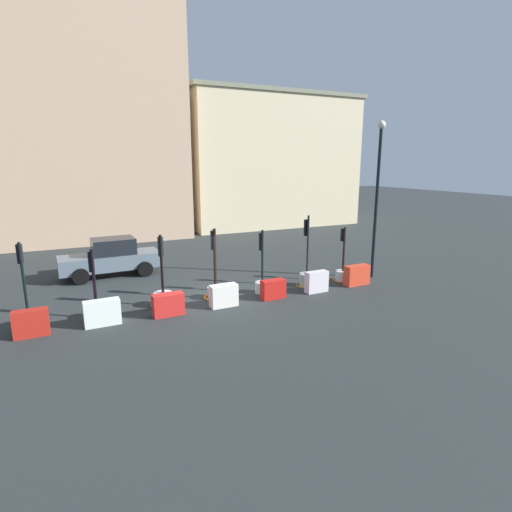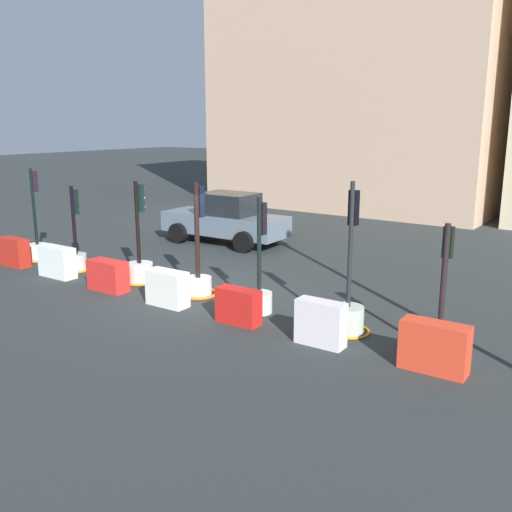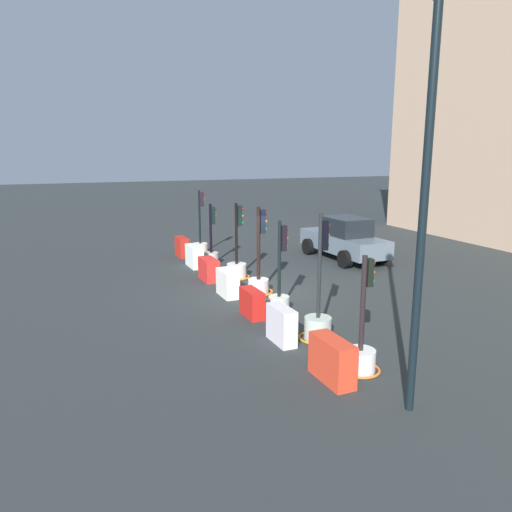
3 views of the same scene
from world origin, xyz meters
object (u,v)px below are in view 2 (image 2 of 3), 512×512
object	(u,v)px
construction_barrier_3	(167,288)
construction_barrier_4	(238,306)
traffic_light_2	(140,267)
traffic_light_3	(198,277)
traffic_light_0	(38,247)
construction_barrier_1	(57,262)
traffic_light_5	(348,309)
traffic_light_6	(440,333)
traffic_light_1	(76,255)
construction_barrier_5	(321,323)
traffic_light_4	(259,290)
construction_barrier_0	(14,252)
construction_barrier_6	(434,347)
construction_barrier_2	(108,276)
car_grey_saloon	(226,219)

from	to	relation	value
construction_barrier_3	construction_barrier_4	distance (m)	2.07
traffic_light_2	construction_barrier_3	size ratio (longest dim) A/B	2.61
traffic_light_3	construction_barrier_3	distance (m)	1.03
traffic_light_0	construction_barrier_1	xyz separation A→B (m)	(2.19, -0.85, 0.01)
traffic_light_2	traffic_light_3	size ratio (longest dim) A/B	0.97
traffic_light_2	construction_barrier_4	distance (m)	4.22
traffic_light_3	traffic_light_5	size ratio (longest dim) A/B	0.90
traffic_light_0	traffic_light_6	world-z (taller)	traffic_light_0
traffic_light_3	traffic_light_6	size ratio (longest dim) A/B	1.13
traffic_light_1	traffic_light_2	size ratio (longest dim) A/B	0.91
traffic_light_0	construction_barrier_5	world-z (taller)	traffic_light_0
traffic_light_2	construction_barrier_1	xyz separation A→B (m)	(-2.22, -0.98, 0.01)
traffic_light_4	construction_barrier_0	size ratio (longest dim) A/B	2.56
traffic_light_6	construction_barrier_6	bearing A→B (deg)	-77.96
traffic_light_5	construction_barrier_0	distance (m)	10.53
traffic_light_1	construction_barrier_0	xyz separation A→B (m)	(-1.94, -0.74, -0.04)
traffic_light_4	construction_barrier_6	world-z (taller)	traffic_light_4
traffic_light_0	construction_barrier_6	bearing A→B (deg)	-3.67
traffic_light_4	traffic_light_5	size ratio (longest dim) A/B	0.85
traffic_light_3	traffic_light_4	bearing A→B (deg)	-4.95
traffic_light_0	traffic_light_4	size ratio (longest dim) A/B	1.08
construction_barrier_2	construction_barrier_6	bearing A→B (deg)	0.56
traffic_light_4	construction_barrier_3	xyz separation A→B (m)	(-2.01, -0.86, -0.11)
traffic_light_4	car_grey_saloon	xyz separation A→B (m)	(-5.28, 5.38, 0.33)
traffic_light_2	construction_barrier_3	xyz separation A→B (m)	(2.02, -1.02, 0.00)
traffic_light_4	car_grey_saloon	world-z (taller)	traffic_light_4
construction_barrier_4	traffic_light_0	bearing A→B (deg)	174.06
car_grey_saloon	traffic_light_4	bearing A→B (deg)	-45.52
traffic_light_2	traffic_light_3	xyz separation A→B (m)	(2.07, 0.01, 0.06)
traffic_light_6	construction_barrier_1	distance (m)	10.35
traffic_light_6	construction_barrier_6	size ratio (longest dim) A/B	2.13
traffic_light_0	construction_barrier_2	world-z (taller)	traffic_light_0
traffic_light_1	construction_barrier_4	bearing A→B (deg)	-6.82
traffic_light_5	traffic_light_3	bearing A→B (deg)	178.23
traffic_light_1	construction_barrier_3	xyz separation A→B (m)	(4.37, -0.78, -0.05)
construction_barrier_1	construction_barrier_6	distance (m)	10.48
construction_barrier_3	construction_barrier_1	bearing A→B (deg)	179.43
construction_barrier_1	construction_barrier_5	bearing A→B (deg)	-0.45
traffic_light_2	traffic_light_1	bearing A→B (deg)	-174.15
traffic_light_5	car_grey_saloon	bearing A→B (deg)	144.42
construction_barrier_0	traffic_light_0	bearing A→B (deg)	98.13
traffic_light_1	construction_barrier_5	size ratio (longest dim) A/B	2.51
traffic_light_4	construction_barrier_6	xyz separation A→B (m)	(4.23, -0.78, -0.09)
construction_barrier_6	traffic_light_0	bearing A→B (deg)	176.33
traffic_light_5	construction_barrier_2	distance (m)	6.33
traffic_light_1	traffic_light_4	distance (m)	6.38
construction_barrier_4	construction_barrier_6	world-z (taller)	construction_barrier_6
traffic_light_1	construction_barrier_5	xyz separation A→B (m)	(8.45, -0.80, -0.03)
construction_barrier_6	car_grey_saloon	size ratio (longest dim) A/B	0.25
construction_barrier_4	construction_barrier_5	xyz separation A→B (m)	(2.00, -0.03, 0.06)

